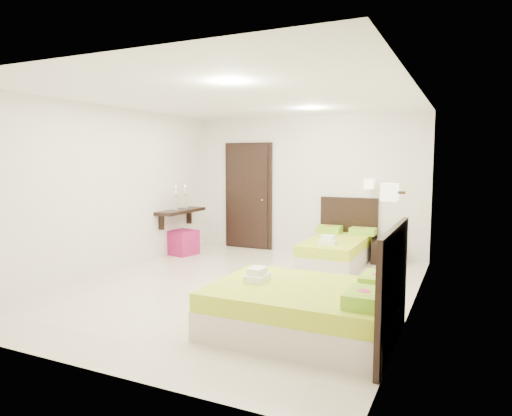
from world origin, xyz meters
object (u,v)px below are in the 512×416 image
at_px(nightstand, 385,252).
at_px(ottoman, 183,242).
at_px(bed_single, 337,249).
at_px(bed_double, 310,307).

distance_m(nightstand, ottoman, 3.69).
bearing_deg(bed_single, nightstand, 34.49).
height_order(bed_double, ottoman, bed_double).
xyz_separation_m(nightstand, ottoman, (-3.58, -0.87, 0.03)).
relative_size(bed_single, bed_double, 0.94).
relative_size(bed_single, nightstand, 4.00).
distance_m(bed_single, ottoman, 2.90).
xyz_separation_m(bed_double, ottoman, (-3.43, 2.76, -0.05)).
xyz_separation_m(bed_double, nightstand, (0.15, 3.62, -0.08)).
xyz_separation_m(bed_single, ottoman, (-2.87, -0.38, -0.04)).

